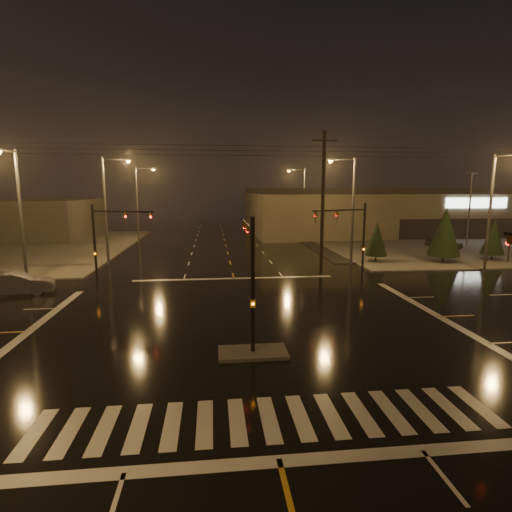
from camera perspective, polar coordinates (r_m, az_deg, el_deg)
The scene contains 23 objects.
ground at distance 21.66m, azimuth -1.54°, elevation -9.65°, with size 140.00×140.00×0.00m, color black.
sidewalk_ne at distance 59.92m, azimuth 25.71°, elevation 1.85°, with size 36.00×36.00×0.12m, color #4B4843.
median_island at distance 17.91m, azimuth -0.46°, elevation -13.62°, with size 3.00×1.60×0.15m, color #4B4843.
crosswalk at distance 13.53m, azimuth 1.85°, elevation -22.21°, with size 15.00×2.60×0.01m, color beige.
stop_bar_near at distance 11.90m, azimuth 3.38°, elevation -27.23°, with size 16.00×0.50×0.01m, color beige.
stop_bar_far at distance 32.22m, azimuth -3.16°, elevation -3.22°, with size 16.00×0.50×0.01m, color beige.
parking_lot at distance 61.11m, azimuth 30.68°, elevation 1.57°, with size 50.00×24.00×0.08m, color black.
retail_building at distance 75.89m, azimuth 22.78°, elevation 6.35°, with size 60.20×28.30×7.20m.
signal_mast_median at distance 17.72m, azimuth -0.78°, elevation -1.42°, with size 0.25×4.59×6.00m.
signal_mast_ne at distance 32.66m, azimuth 13.77°, elevation 3.43°, with size 4.84×1.86×6.00m.
signal_mast_nw at distance 31.69m, azimuth -20.57°, elevation 2.91°, with size 4.84×1.86×6.00m.
streetlight_1 at distance 39.57m, azimuth -20.35°, elevation 7.06°, with size 2.77×0.32×10.00m.
streetlight_2 at distance 55.23m, azimuth -16.34°, elevation 7.81°, with size 2.77×0.32×10.00m.
streetlight_3 at distance 38.60m, azimuth 13.29°, elevation 7.35°, with size 2.77×0.32×10.00m.
streetlight_4 at distance 57.84m, azimuth 6.64°, elevation 8.19°, with size 2.77×0.32×10.00m.
streetlight_5 at distance 34.70m, azimuth -30.86°, elevation 6.04°, with size 0.32×2.77×10.00m.
streetlight_6 at distance 39.47m, azimuth 30.78°, elevation 6.31°, with size 0.32×2.77×10.00m.
utility_pole_1 at distance 35.73m, azimuth 9.52°, elevation 7.84°, with size 2.20×0.32×12.00m.
conifer_0 at distance 40.52m, azimuth 16.85°, elevation 2.40°, with size 2.13×2.13×4.02m.
conifer_1 at distance 42.70m, azimuth 25.38°, elevation 3.17°, with size 3.02×3.02×5.41m.
conifer_2 at distance 46.02m, azimuth 30.81°, elevation 2.36°, with size 2.22×2.22×4.16m.
car_parked at distance 53.66m, azimuth 25.27°, elevation 1.80°, with size 1.71×4.25×1.45m, color black.
car_crossing at distance 31.62m, azimuth -31.17°, elevation -3.40°, with size 1.67×4.80×1.58m, color slate.
Camera 1 is at (-1.65, -20.38, 7.13)m, focal length 28.00 mm.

